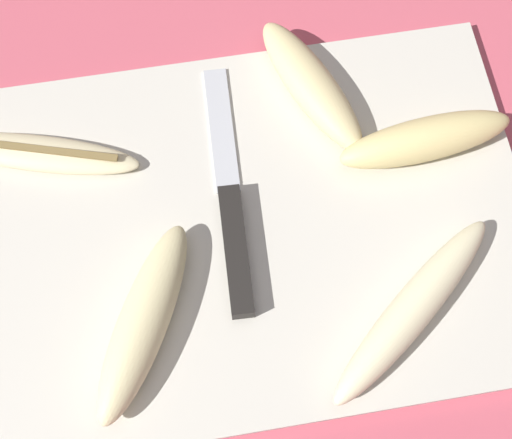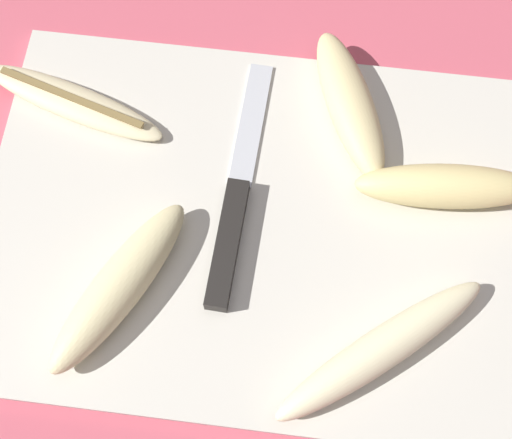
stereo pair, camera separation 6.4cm
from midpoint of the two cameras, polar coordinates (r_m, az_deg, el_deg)
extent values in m
plane|color=#C65160|center=(0.66, -2.75, -1.04)|extent=(4.00, 4.00, 0.00)
cube|color=beige|center=(0.65, -2.77, -0.87)|extent=(0.50, 0.36, 0.01)
cube|color=black|center=(0.63, -4.50, -2.89)|extent=(0.03, 0.12, 0.02)
cube|color=#B7BABF|center=(0.69, -5.43, 6.87)|extent=(0.03, 0.13, 0.00)
ellipsoid|color=#EDD689|center=(0.67, 10.78, 5.97)|extent=(0.17, 0.06, 0.04)
ellipsoid|color=beige|center=(0.61, -11.94, -8.38)|extent=(0.12, 0.18, 0.04)
ellipsoid|color=beige|center=(0.70, -19.43, 4.67)|extent=(0.19, 0.09, 0.02)
cube|color=olive|center=(0.69, -19.68, 5.01)|extent=(0.15, 0.05, 0.00)
ellipsoid|color=beige|center=(0.61, 9.56, -7.50)|extent=(0.18, 0.16, 0.03)
ellipsoid|color=beige|center=(0.69, 1.79, 10.40)|extent=(0.10, 0.17, 0.03)
camera|label=1|loc=(0.03, -92.89, -7.66)|focal=50.00mm
camera|label=2|loc=(0.03, 87.11, 7.66)|focal=50.00mm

